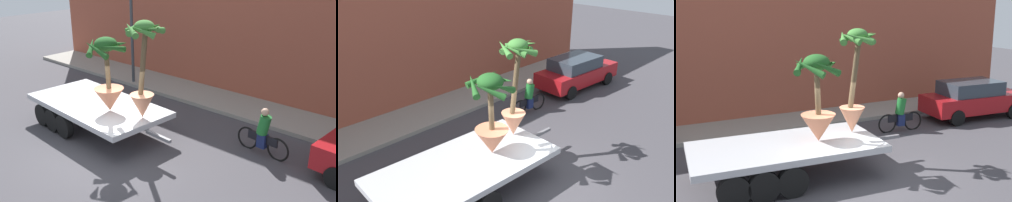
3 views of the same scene
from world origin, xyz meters
The scene contains 8 objects.
ground_plane centered at (0.00, 0.00, 0.00)m, with size 60.00×60.00×0.00m, color #423F44.
sidewalk centered at (0.00, 6.10, 0.07)m, with size 24.00×2.20×0.15m, color gray.
building_facade centered at (0.00, 7.80, 3.52)m, with size 24.00×1.20×7.03m, color #9E4C38.
flatbed_trailer centered at (-2.05, 1.06, 0.76)m, with size 6.22×2.86×0.98m.
potted_palm_rear centered at (0.36, 1.20, 2.47)m, with size 1.29×1.26×3.07m.
potted_palm_middle centered at (-0.94, 0.89, 2.03)m, with size 1.34×1.40×2.44m.
cyclist centered at (3.43, 3.25, 0.67)m, with size 1.84×0.38×1.54m.
street_lamp centered at (-4.49, 5.30, 3.23)m, with size 0.36×0.36×4.83m.
Camera 1 is at (8.22, -6.51, 5.75)m, focal length 40.64 mm.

